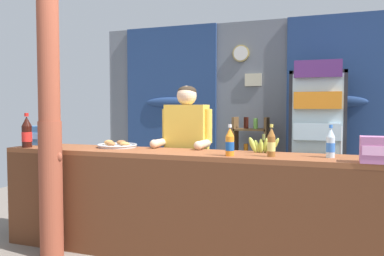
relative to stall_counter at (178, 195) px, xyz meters
name	(u,v)px	position (x,y,z in m)	size (l,w,h in m)	color
ground_plane	(219,230)	(0.09, 0.90, -0.55)	(7.66, 7.66, 0.00)	slate
back_wall_curtained	(253,107)	(0.07, 2.72, 0.73)	(4.75, 0.22, 2.51)	slate
stall_counter	(178,195)	(0.00, 0.00, 0.00)	(3.31, 0.51, 0.90)	brown
timber_post	(50,127)	(-1.05, -0.27, 0.55)	(0.21, 0.19, 2.31)	brown
drink_fridge	(318,130)	(1.01, 2.12, 0.44)	(0.65, 0.67, 1.82)	#232328
bottle_shelf_rack	(251,156)	(0.11, 2.40, 0.04)	(0.48, 0.28, 1.14)	brown
plastic_lawn_chair	(176,166)	(-0.78, 1.83, -0.06)	(0.44, 0.44, 0.86)	#4CC675
shopkeeper	(186,143)	(-0.13, 0.53, 0.37)	(0.51, 0.42, 1.48)	#28282D
soda_bottle_cola	(27,133)	(-1.50, -0.06, 0.48)	(0.09, 0.09, 0.32)	black
soda_bottle_water	(331,144)	(1.18, 0.12, 0.45)	(0.06, 0.06, 0.25)	silver
soda_bottle_iced_tea	(271,143)	(0.75, 0.02, 0.45)	(0.06, 0.06, 0.25)	brown
soda_bottle_orange_soda	(230,143)	(0.45, -0.04, 0.45)	(0.07, 0.07, 0.24)	orange
soda_bottle_grape_soda	(56,136)	(-1.27, 0.06, 0.45)	(0.06, 0.06, 0.24)	#56286B
snack_box_biscuit	(36,135)	(-1.59, 0.17, 0.44)	(0.16, 0.11, 0.19)	#3D75B7
snack_box_wafer	(376,150)	(1.47, -0.08, 0.44)	(0.20, 0.15, 0.18)	#B76699
pastry_tray	(117,145)	(-0.71, 0.23, 0.37)	(0.37, 0.37, 0.07)	#BCBCC1
banana_bunch	(263,146)	(0.65, 0.25, 0.40)	(0.27, 0.06, 0.16)	#B7C647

